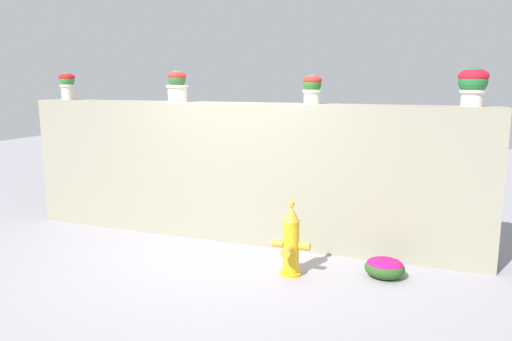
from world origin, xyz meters
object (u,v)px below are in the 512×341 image
at_px(potted_plant_2, 312,87).
at_px(potted_plant_3, 473,83).
at_px(potted_plant_1, 177,85).
at_px(potted_plant_0, 67,83).
at_px(flower_bush_left, 385,267).
at_px(fire_hydrant, 291,243).

bearing_deg(potted_plant_2, potted_plant_3, 0.37).
xyz_separation_m(potted_plant_1, potted_plant_2, (1.82, 0.05, -0.02)).
xyz_separation_m(potted_plant_0, potted_plant_1, (1.85, -0.04, -0.02)).
distance_m(potted_plant_1, flower_bush_left, 3.49).
bearing_deg(fire_hydrant, flower_bush_left, 16.80).
bearing_deg(potted_plant_1, potted_plant_2, 1.67).
relative_size(potted_plant_2, fire_hydrant, 0.43).
height_order(potted_plant_0, flower_bush_left, potted_plant_0).
distance_m(potted_plant_1, potted_plant_2, 1.82).
bearing_deg(potted_plant_0, potted_plant_3, 0.25).
distance_m(potted_plant_0, potted_plant_1, 1.85).
xyz_separation_m(potted_plant_2, potted_plant_3, (1.78, 0.01, 0.05)).
bearing_deg(potted_plant_3, potted_plant_2, -179.63).
bearing_deg(potted_plant_3, potted_plant_1, -178.98).
distance_m(potted_plant_2, potted_plant_3, 1.79).
height_order(potted_plant_1, potted_plant_3, potted_plant_3).
distance_m(potted_plant_1, fire_hydrant, 2.67).
height_order(fire_hydrant, flower_bush_left, fire_hydrant).
bearing_deg(potted_plant_2, potted_plant_0, -179.81).
height_order(potted_plant_0, potted_plant_3, potted_plant_3).
relative_size(potted_plant_1, potted_plant_3, 0.97).
height_order(potted_plant_0, potted_plant_1, potted_plant_1).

